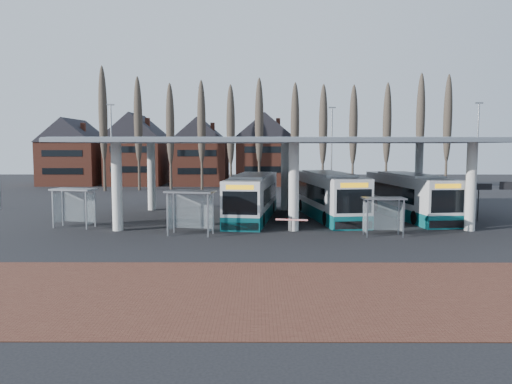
{
  "coord_description": "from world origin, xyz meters",
  "views": [
    {
      "loc": [
        -2.44,
        -31.15,
        5.76
      ],
      "look_at": [
        -2.58,
        7.0,
        2.23
      ],
      "focal_mm": 35.0,
      "sensor_mm": 36.0,
      "label": 1
    }
  ],
  "objects_px": {
    "bus_1": "(253,198)",
    "bus_2": "(328,196)",
    "bus_3": "(408,196)",
    "shelter_2": "(383,208)",
    "shelter_1": "(191,203)",
    "shelter_0": "(75,199)"
  },
  "relations": [
    {
      "from": "bus_1",
      "to": "bus_2",
      "type": "bearing_deg",
      "value": 13.91
    },
    {
      "from": "bus_1",
      "to": "bus_3",
      "type": "height_order",
      "value": "bus_3"
    },
    {
      "from": "bus_2",
      "to": "shelter_0",
      "type": "xyz_separation_m",
      "value": [
        -18.61,
        -5.12,
        0.29
      ]
    },
    {
      "from": "bus_3",
      "to": "shelter_1",
      "type": "bearing_deg",
      "value": -160.33
    },
    {
      "from": "bus_1",
      "to": "shelter_0",
      "type": "xyz_separation_m",
      "value": [
        -12.55,
        -4.4,
        0.35
      ]
    },
    {
      "from": "bus_1",
      "to": "shelter_1",
      "type": "distance_m",
      "value": 8.33
    },
    {
      "from": "bus_2",
      "to": "shelter_2",
      "type": "bearing_deg",
      "value": -81.74
    },
    {
      "from": "shelter_1",
      "to": "shelter_2",
      "type": "distance_m",
      "value": 12.38
    },
    {
      "from": "bus_2",
      "to": "bus_1",
      "type": "bearing_deg",
      "value": 179.22
    },
    {
      "from": "bus_1",
      "to": "shelter_1",
      "type": "height_order",
      "value": "bus_1"
    },
    {
      "from": "shelter_1",
      "to": "bus_3",
      "type": "bearing_deg",
      "value": 36.22
    },
    {
      "from": "bus_2",
      "to": "shelter_1",
      "type": "relative_size",
      "value": 4.03
    },
    {
      "from": "bus_2",
      "to": "shelter_0",
      "type": "relative_size",
      "value": 4.17
    },
    {
      "from": "bus_3",
      "to": "shelter_1",
      "type": "relative_size",
      "value": 3.9
    },
    {
      "from": "shelter_0",
      "to": "shelter_2",
      "type": "height_order",
      "value": "shelter_0"
    },
    {
      "from": "bus_1",
      "to": "bus_3",
      "type": "distance_m",
      "value": 12.71
    },
    {
      "from": "shelter_1",
      "to": "shelter_2",
      "type": "height_order",
      "value": "shelter_1"
    },
    {
      "from": "bus_3",
      "to": "shelter_2",
      "type": "relative_size",
      "value": 4.83
    },
    {
      "from": "bus_2",
      "to": "shelter_1",
      "type": "xyz_separation_m",
      "value": [
        -9.99,
        -8.05,
        0.38
      ]
    },
    {
      "from": "bus_2",
      "to": "bus_3",
      "type": "xyz_separation_m",
      "value": [
        6.61,
        0.33,
        -0.05
      ]
    },
    {
      "from": "shelter_0",
      "to": "shelter_2",
      "type": "xyz_separation_m",
      "value": [
        20.99,
        -3.27,
        -0.21
      ]
    },
    {
      "from": "bus_3",
      "to": "shelter_2",
      "type": "bearing_deg",
      "value": -122.98
    }
  ]
}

